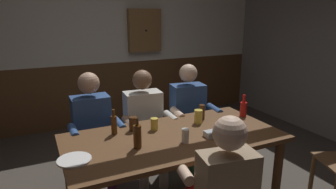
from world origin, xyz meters
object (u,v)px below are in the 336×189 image
object	(u,v)px
pint_glass_0	(185,136)
pint_glass_1	(198,117)
person_1	(145,121)
condiment_caddy	(213,134)
pint_glass_4	(154,124)
person_0	(93,128)
pint_glass_2	(229,127)
bottle_0	(114,124)
bottle_1	(244,108)
wall_dart_cabinet	(145,30)
pint_glass_5	(133,124)
pint_glass_3	(202,112)
bottle_2	(137,136)
plate_0	(74,160)
dining_table	(174,146)
person_3	(221,187)
person_2	(190,113)

from	to	relation	value
pint_glass_0	pint_glass_1	xyz separation A→B (m)	(0.33, 0.34, 0.01)
person_1	pint_glass_0	distance (m)	0.88
condiment_caddy	pint_glass_4	size ratio (longest dim) A/B	1.25
person_0	pint_glass_2	bearing A→B (deg)	138.56
bottle_0	bottle_1	world-z (taller)	bottle_1
wall_dart_cabinet	bottle_0	bearing A→B (deg)	-117.20
condiment_caddy	pint_glass_5	distance (m)	0.72
pint_glass_3	bottle_2	bearing A→B (deg)	-156.78
person_1	bottle_2	distance (m)	0.90
bottle_0	bottle_1	xyz separation A→B (m)	(1.34, -0.11, -0.00)
condiment_caddy	pint_glass_3	xyz separation A→B (m)	(0.14, 0.42, 0.05)
pint_glass_4	wall_dart_cabinet	distance (m)	2.59
bottle_2	bottle_0	bearing A→B (deg)	105.12
condiment_caddy	pint_glass_0	distance (m)	0.27
wall_dart_cabinet	plate_0	bearing A→B (deg)	-120.71
bottle_1	wall_dart_cabinet	world-z (taller)	wall_dart_cabinet
dining_table	condiment_caddy	world-z (taller)	condiment_caddy
dining_table	person_3	world-z (taller)	person_3
person_2	pint_glass_0	bearing A→B (deg)	65.09
person_1	plate_0	distance (m)	1.18
plate_0	pint_glass_0	bearing A→B (deg)	-3.94
dining_table	person_3	distance (m)	0.70
person_1	plate_0	xyz separation A→B (m)	(-0.86, -0.80, 0.10)
pint_glass_1	pint_glass_2	size ratio (longest dim) A/B	0.97
person_3	condiment_caddy	xyz separation A→B (m)	(0.29, 0.54, 0.14)
bottle_1	pint_glass_0	bearing A→B (deg)	-160.32
bottle_1	pint_glass_3	bearing A→B (deg)	165.76
dining_table	bottle_1	distance (m)	0.91
dining_table	pint_glass_2	xyz separation A→B (m)	(0.46, -0.18, 0.17)
pint_glass_4	wall_dart_cabinet	bearing A→B (deg)	70.82
person_0	plate_0	xyz separation A→B (m)	(-0.29, -0.81, 0.09)
pint_glass_2	pint_glass_3	distance (m)	0.43
bottle_1	wall_dart_cabinet	xyz separation A→B (m)	(-0.16, 2.41, 0.69)
person_3	condiment_caddy	world-z (taller)	person_3
bottle_0	bottle_2	size ratio (longest dim) A/B	0.92
bottle_1	bottle_2	bearing A→B (deg)	-169.27
plate_0	pint_glass_4	bearing A→B (deg)	21.61
dining_table	pint_glass_1	size ratio (longest dim) A/B	14.16
plate_0	wall_dart_cabinet	world-z (taller)	wall_dart_cabinet
dining_table	pint_glass_1	bearing A→B (deg)	26.70
pint_glass_3	person_3	bearing A→B (deg)	-114.29
person_1	person_2	world-z (taller)	person_2
pint_glass_0	pint_glass_5	world-z (taller)	pint_glass_5
person_1	bottle_0	world-z (taller)	person_1
dining_table	pint_glass_1	world-z (taller)	pint_glass_1
person_3	wall_dart_cabinet	distance (m)	3.44
dining_table	wall_dart_cabinet	bearing A→B (deg)	74.33
person_1	bottle_1	world-z (taller)	person_1
person_2	person_3	distance (m)	1.50
person_3	bottle_1	world-z (taller)	person_3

